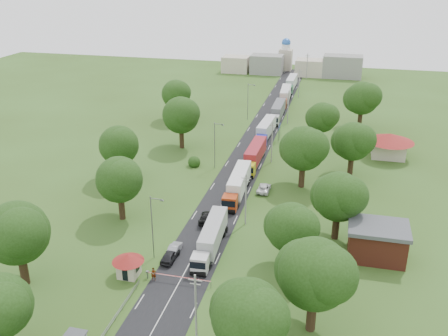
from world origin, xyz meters
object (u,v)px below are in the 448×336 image
(car_lane_front, at_px, (170,256))
(car_lane_mid, at_px, (175,249))
(guard_booth, at_px, (128,262))
(truck_0, at_px, (211,237))
(boom_barrier, at_px, (169,276))
(info_sign, at_px, (279,129))
(pedestrian_near, at_px, (154,274))

(car_lane_front, distance_m, car_lane_mid, 2.00)
(guard_booth, height_order, car_lane_mid, guard_booth)
(guard_booth, xyz_separation_m, truck_0, (9.29, 9.18, -0.08))
(boom_barrier, distance_m, car_lane_front, 5.26)
(truck_0, relative_size, car_lane_front, 3.21)
(info_sign, bearing_deg, guard_booth, -101.68)
(car_lane_mid, bearing_deg, car_lane_front, 89.07)
(car_lane_front, bearing_deg, pedestrian_near, 86.75)
(truck_0, distance_m, car_lane_front, 6.71)
(info_sign, bearing_deg, car_lane_mid, -98.79)
(info_sign, height_order, truck_0, info_sign)
(info_sign, relative_size, pedestrian_near, 2.14)
(guard_booth, distance_m, truck_0, 13.06)
(truck_0, bearing_deg, car_lane_mid, -156.79)
(guard_booth, xyz_separation_m, car_lane_mid, (4.20, 7.00, -1.49))
(guard_booth, height_order, truck_0, truck_0)
(guard_booth, bearing_deg, truck_0, 44.67)
(boom_barrier, relative_size, truck_0, 0.65)
(car_lane_front, xyz_separation_m, car_lane_mid, (-0.01, 2.00, -0.08))
(boom_barrier, height_order, car_lane_front, car_lane_front)
(car_lane_front, distance_m, pedestrian_near, 5.23)
(info_sign, xyz_separation_m, car_lane_front, (-8.19, -55.00, -2.25))
(info_sign, relative_size, car_lane_front, 0.92)
(info_sign, distance_m, car_lane_front, 55.65)
(boom_barrier, bearing_deg, truck_0, 69.43)
(boom_barrier, relative_size, info_sign, 2.25)
(guard_booth, relative_size, truck_0, 0.31)
(guard_booth, relative_size, car_lane_mid, 1.07)
(boom_barrier, distance_m, pedestrian_near, 2.15)
(truck_0, height_order, car_lane_front, truck_0)
(guard_booth, relative_size, pedestrian_near, 2.30)
(info_sign, bearing_deg, pedestrian_near, -98.22)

